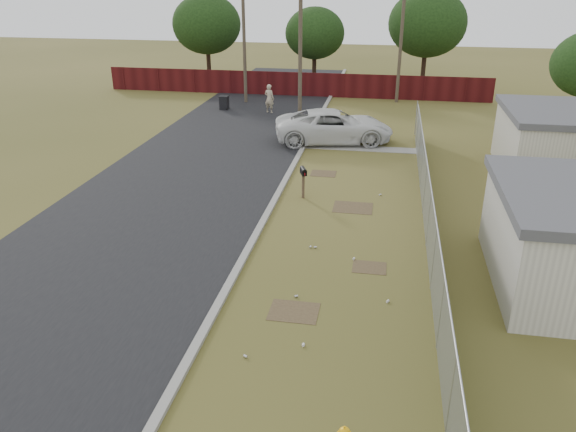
% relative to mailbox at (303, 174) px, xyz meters
% --- Properties ---
extents(ground, '(120.00, 120.00, 0.00)m').
position_rel_mailbox_xyz_m(ground, '(1.89, -3.75, -1.07)').
color(ground, olive).
rests_on(ground, ground).
extents(street, '(15.10, 60.00, 0.12)m').
position_rel_mailbox_xyz_m(street, '(-4.87, 4.31, -1.06)').
color(street, black).
rests_on(street, ground).
extents(chainlink_fence, '(0.10, 27.06, 2.02)m').
position_rel_mailbox_xyz_m(chainlink_fence, '(5.01, -2.72, -0.28)').
color(chainlink_fence, '#97999F').
rests_on(chainlink_fence, ground).
extents(privacy_fence, '(30.00, 0.12, 1.80)m').
position_rel_mailbox_xyz_m(privacy_fence, '(-4.11, 21.25, -0.17)').
color(privacy_fence, '#450E10').
rests_on(privacy_fence, ground).
extents(utility_poles, '(12.60, 8.24, 9.00)m').
position_rel_mailbox_xyz_m(utility_poles, '(-1.78, 16.92, 3.62)').
color(utility_poles, brown).
rests_on(utility_poles, ground).
extents(horizon_trees, '(33.32, 31.94, 7.78)m').
position_rel_mailbox_xyz_m(horizon_trees, '(2.73, 19.81, 3.55)').
color(horizon_trees, '#301F15').
rests_on(horizon_trees, ground).
extents(mailbox, '(0.38, 0.59, 1.36)m').
position_rel_mailbox_xyz_m(mailbox, '(0.00, 0.00, 0.00)').
color(mailbox, brown).
rests_on(mailbox, ground).
extents(pickup_truck, '(7.06, 4.35, 1.83)m').
position_rel_mailbox_xyz_m(pickup_truck, '(0.39, 8.80, -0.16)').
color(pickup_truck, silver).
rests_on(pickup_truck, ground).
extents(pedestrian, '(0.82, 0.67, 1.94)m').
position_rel_mailbox_xyz_m(pedestrian, '(-4.69, 15.26, -0.10)').
color(pedestrian, '#C5B190').
rests_on(pedestrian, ground).
extents(trash_bin, '(0.64, 0.71, 0.95)m').
position_rel_mailbox_xyz_m(trash_bin, '(-8.02, 15.68, -0.59)').
color(trash_bin, black).
rests_on(trash_bin, ground).
extents(scattered_litter, '(3.58, 11.95, 0.07)m').
position_rel_mailbox_xyz_m(scattered_litter, '(1.81, -6.36, -1.03)').
color(scattered_litter, silver).
rests_on(scattered_litter, ground).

